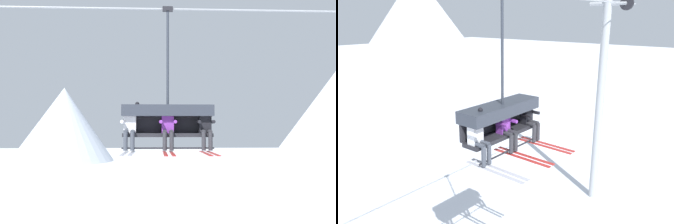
# 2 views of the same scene
# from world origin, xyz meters

# --- Properties ---
(mountain_peak_central) EXTENTS (23.29, 23.29, 16.09)m
(mountain_peak_central) POSITION_xyz_m (32.53, 45.02, 8.04)
(mountain_peak_central) COLOR white
(mountain_peak_central) RESTS_ON ground_plane
(lift_tower_far) EXTENTS (0.36, 1.88, 9.39)m
(lift_tower_far) POSITION_xyz_m (9.53, -0.02, 4.86)
(lift_tower_far) COLOR #9EA3A8
(lift_tower_far) RESTS_ON ground_plane
(chairlift_chair) EXTENTS (2.43, 0.74, 3.84)m
(chairlift_chair) POSITION_xyz_m (1.69, -0.73, 6.22)
(chairlift_chair) COLOR #232328
(skier_white) EXTENTS (0.48, 1.70, 1.34)m
(skier_white) POSITION_xyz_m (0.70, -0.94, 5.91)
(skier_white) COLOR silver
(skier_purple) EXTENTS (0.46, 1.70, 1.23)m
(skier_purple) POSITION_xyz_m (1.69, -0.95, 5.89)
(skier_purple) COLOR purple
(skier_black) EXTENTS (0.46, 1.70, 1.23)m
(skier_black) POSITION_xyz_m (2.69, -0.95, 5.89)
(skier_black) COLOR black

